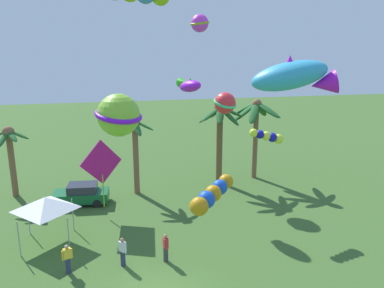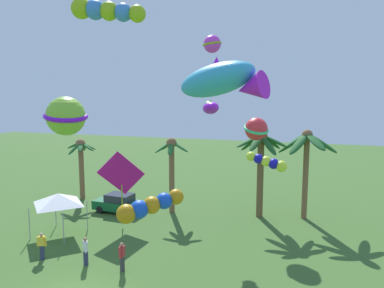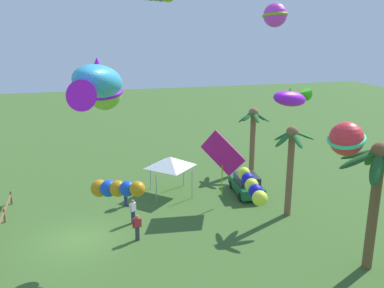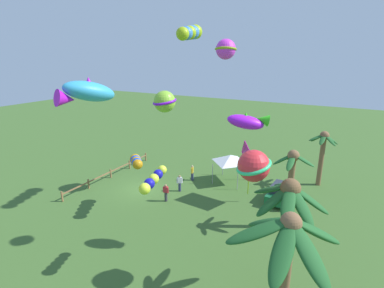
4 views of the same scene
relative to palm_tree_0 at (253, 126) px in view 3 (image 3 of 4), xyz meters
name	(u,v)px [view 3 (image 3 of 4)]	position (x,y,z in m)	size (l,w,h in m)	color
ground_plane	(79,240)	(9.19, -14.55, -3.87)	(120.00, 120.00, 0.00)	#3D6028
palm_tree_0	(253,126)	(0.00, 0.00, 0.00)	(2.96, 2.70, 5.44)	brown
palm_tree_1	(291,154)	(9.07, -1.19, 0.34)	(2.73, 2.87, 6.01)	brown
palm_tree_3	(378,176)	(15.89, -0.15, 1.12)	(3.90, 3.85, 6.71)	brown
parked_car_0	(246,184)	(5.02, -2.50, -3.12)	(4.02, 1.99, 1.51)	#145B2D
spectator_0	(133,211)	(7.75, -11.19, -3.06)	(0.42, 0.45, 1.59)	#2D3351
spectator_1	(137,227)	(10.02, -11.22, -3.06)	(0.28, 0.55, 1.59)	#38383D
spectator_2	(126,195)	(4.99, -11.36, -3.06)	(0.52, 0.35, 1.59)	#2D3351
festival_tent	(170,162)	(3.53, -7.89, -1.41)	(2.86, 2.86, 2.85)	#9E9EA3
kite_ball_0	(105,93)	(7.88, -12.54, 4.45)	(2.97, 2.97, 1.91)	#86C631
kite_tube_2	(115,189)	(12.18, -12.48, 0.29)	(2.63, 2.57, 1.32)	#C88511
kite_fish_3	(292,98)	(12.78, -3.38, 4.61)	(1.81, 2.66, 1.15)	#A71AE9
kite_diamond_4	(222,154)	(6.69, -4.97, -0.13)	(2.59, 2.37, 4.75)	#BD1385
kite_ball_5	(275,15)	(13.21, -4.74, 8.64)	(1.51, 1.51, 1.11)	#DB37D4
kite_tube_6	(253,187)	(17.12, -7.20, 1.75)	(2.27, 0.63, 1.05)	#D9F033
kite_fish_7	(97,83)	(15.77, -13.21, 6.06)	(4.26, 2.79, 1.98)	#33A2D2
kite_ball_8	(346,139)	(15.74, -2.01, 3.09)	(2.46, 2.45, 1.60)	red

